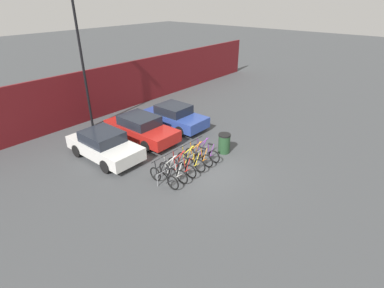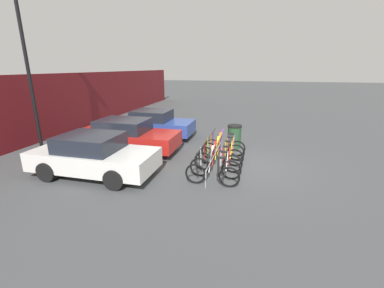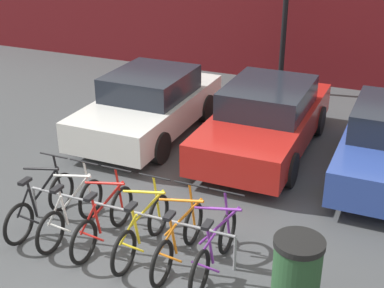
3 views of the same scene
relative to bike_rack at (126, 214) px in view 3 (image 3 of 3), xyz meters
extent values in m
plane|color=#424447|center=(0.57, -0.68, -0.48)|extent=(120.00, 120.00, 0.00)
cube|color=maroon|center=(0.57, 8.82, 1.12)|extent=(36.00, 0.16, 3.20)
cylinder|color=gray|center=(0.00, 0.00, 0.07)|extent=(3.42, 0.04, 0.04)
cylinder|color=gray|center=(-1.71, 0.00, -0.21)|extent=(0.04, 0.04, 0.55)
cylinder|color=gray|center=(1.71, 0.00, -0.21)|extent=(0.04, 0.04, 0.55)
torus|color=black|center=(-1.46, -0.68, -0.15)|extent=(0.06, 0.66, 0.66)
torus|color=black|center=(-1.46, 0.37, -0.15)|extent=(0.06, 0.66, 0.66)
cylinder|color=black|center=(-1.46, 0.01, 0.17)|extent=(0.60, 0.04, 0.76)
cylinder|color=black|center=(-1.46, -0.05, 0.48)|extent=(0.68, 0.04, 0.16)
cylinder|color=black|center=(-1.46, -0.33, 0.11)|extent=(0.14, 0.04, 0.63)
cylinder|color=black|center=(-1.46, -0.53, 0.13)|extent=(0.32, 0.03, 0.58)
cylinder|color=black|center=(-1.46, -0.48, -0.18)|extent=(0.40, 0.03, 0.08)
cylinder|color=black|center=(-1.46, 0.33, 0.19)|extent=(0.12, 0.04, 0.69)
cylinder|color=black|center=(-1.46, 0.29, 0.56)|extent=(0.52, 0.03, 0.03)
cube|color=black|center=(-1.46, -0.42, 0.45)|extent=(0.10, 0.22, 0.05)
torus|color=black|center=(-0.89, -0.68, -0.15)|extent=(0.06, 0.66, 0.66)
torus|color=black|center=(-0.89, 0.37, -0.15)|extent=(0.06, 0.66, 0.66)
cylinder|color=silver|center=(-0.89, 0.01, 0.17)|extent=(0.60, 0.04, 0.76)
cylinder|color=silver|center=(-0.89, -0.05, 0.48)|extent=(0.68, 0.04, 0.16)
cylinder|color=silver|center=(-0.89, -0.33, 0.11)|extent=(0.14, 0.04, 0.63)
cylinder|color=silver|center=(-0.89, -0.53, 0.13)|extent=(0.32, 0.03, 0.58)
cylinder|color=silver|center=(-0.89, -0.48, -0.18)|extent=(0.40, 0.03, 0.08)
cylinder|color=silver|center=(-0.89, 0.33, 0.19)|extent=(0.12, 0.04, 0.69)
cylinder|color=black|center=(-0.89, 0.29, 0.56)|extent=(0.52, 0.03, 0.03)
cube|color=black|center=(-0.89, -0.42, 0.45)|extent=(0.10, 0.22, 0.05)
torus|color=black|center=(-0.31, -0.68, -0.15)|extent=(0.06, 0.66, 0.66)
torus|color=black|center=(-0.31, 0.37, -0.15)|extent=(0.06, 0.66, 0.66)
cylinder|color=red|center=(-0.31, 0.01, 0.17)|extent=(0.60, 0.04, 0.76)
cylinder|color=red|center=(-0.31, -0.05, 0.48)|extent=(0.68, 0.04, 0.16)
cylinder|color=red|center=(-0.31, -0.33, 0.11)|extent=(0.14, 0.04, 0.63)
cylinder|color=red|center=(-0.31, -0.53, 0.13)|extent=(0.32, 0.03, 0.58)
cylinder|color=red|center=(-0.31, -0.48, -0.18)|extent=(0.40, 0.03, 0.08)
cylinder|color=red|center=(-0.31, 0.33, 0.19)|extent=(0.12, 0.04, 0.69)
cylinder|color=black|center=(-0.31, 0.29, 0.56)|extent=(0.52, 0.03, 0.03)
cube|color=black|center=(-0.31, -0.42, 0.45)|extent=(0.10, 0.22, 0.05)
torus|color=black|center=(0.34, -0.68, -0.15)|extent=(0.06, 0.66, 0.66)
torus|color=black|center=(0.34, 0.37, -0.15)|extent=(0.06, 0.66, 0.66)
cylinder|color=yellow|center=(0.34, 0.01, 0.17)|extent=(0.60, 0.04, 0.76)
cylinder|color=yellow|center=(0.34, -0.05, 0.48)|extent=(0.68, 0.04, 0.16)
cylinder|color=yellow|center=(0.34, -0.33, 0.11)|extent=(0.14, 0.04, 0.63)
cylinder|color=yellow|center=(0.34, -0.53, 0.13)|extent=(0.32, 0.03, 0.58)
cylinder|color=yellow|center=(0.34, -0.48, -0.18)|extent=(0.40, 0.03, 0.08)
cylinder|color=yellow|center=(0.34, 0.33, 0.19)|extent=(0.12, 0.04, 0.69)
cylinder|color=black|center=(0.34, 0.29, 0.56)|extent=(0.52, 0.03, 0.03)
cube|color=black|center=(0.34, -0.42, 0.45)|extent=(0.10, 0.22, 0.05)
torus|color=black|center=(0.92, -0.68, -0.15)|extent=(0.06, 0.66, 0.66)
torus|color=black|center=(0.92, 0.37, -0.15)|extent=(0.06, 0.66, 0.66)
cylinder|color=orange|center=(0.92, 0.01, 0.17)|extent=(0.60, 0.04, 0.76)
cylinder|color=orange|center=(0.92, -0.05, 0.48)|extent=(0.68, 0.04, 0.16)
cylinder|color=orange|center=(0.92, -0.33, 0.11)|extent=(0.14, 0.04, 0.63)
cylinder|color=orange|center=(0.92, -0.53, 0.13)|extent=(0.32, 0.03, 0.58)
cylinder|color=orange|center=(0.92, -0.48, -0.18)|extent=(0.40, 0.03, 0.08)
cylinder|color=orange|center=(0.92, 0.33, 0.19)|extent=(0.12, 0.04, 0.69)
cylinder|color=black|center=(0.92, 0.29, 0.56)|extent=(0.52, 0.03, 0.03)
cube|color=black|center=(0.92, -0.42, 0.45)|extent=(0.10, 0.22, 0.05)
torus|color=black|center=(1.46, -0.68, -0.15)|extent=(0.06, 0.66, 0.66)
torus|color=black|center=(1.46, 0.37, -0.15)|extent=(0.06, 0.66, 0.66)
cylinder|color=#752D99|center=(1.46, 0.01, 0.17)|extent=(0.60, 0.04, 0.76)
cylinder|color=#752D99|center=(1.46, -0.05, 0.48)|extent=(0.68, 0.04, 0.16)
cylinder|color=#752D99|center=(1.46, -0.33, 0.11)|extent=(0.14, 0.04, 0.63)
cylinder|color=#752D99|center=(1.46, -0.53, 0.13)|extent=(0.32, 0.03, 0.58)
cylinder|color=#752D99|center=(1.46, -0.48, -0.18)|extent=(0.40, 0.03, 0.08)
cylinder|color=#752D99|center=(1.46, 0.33, 0.19)|extent=(0.12, 0.04, 0.69)
cylinder|color=black|center=(1.46, 0.29, 0.56)|extent=(0.52, 0.03, 0.03)
cube|color=black|center=(1.46, -0.42, 0.45)|extent=(0.10, 0.22, 0.05)
cube|color=silver|center=(-1.62, 3.80, 0.08)|extent=(1.80, 4.12, 0.62)
cube|color=#1E232D|center=(-1.62, 3.91, 0.65)|extent=(1.58, 1.90, 0.52)
cylinder|color=black|center=(-2.47, 5.00, -0.16)|extent=(0.20, 0.64, 0.64)
cylinder|color=black|center=(-0.76, 5.00, -0.16)|extent=(0.20, 0.64, 0.64)
cylinder|color=black|center=(-2.47, 2.61, -0.16)|extent=(0.20, 0.64, 0.64)
cylinder|color=black|center=(-0.76, 2.61, -0.16)|extent=(0.20, 0.64, 0.64)
cube|color=red|center=(0.95, 4.00, 0.08)|extent=(1.80, 4.44, 0.62)
cube|color=#1E232D|center=(0.95, 4.11, 0.65)|extent=(1.58, 2.04, 0.52)
cylinder|color=black|center=(0.09, 5.28, -0.16)|extent=(0.20, 0.64, 0.64)
cylinder|color=black|center=(1.80, 5.28, -0.16)|extent=(0.20, 0.64, 0.64)
cylinder|color=black|center=(0.09, 2.71, -0.16)|extent=(0.20, 0.64, 0.64)
cylinder|color=black|center=(1.80, 2.71, -0.16)|extent=(0.20, 0.64, 0.64)
cylinder|color=black|center=(2.61, 4.94, -0.16)|extent=(0.20, 0.64, 0.64)
cylinder|color=black|center=(2.61, 2.60, -0.16)|extent=(0.20, 0.64, 0.64)
cylinder|color=#234728|center=(2.66, -0.43, -0.01)|extent=(0.60, 0.60, 0.95)
cylinder|color=black|center=(2.66, -0.43, 0.51)|extent=(0.63, 0.63, 0.08)
camera|label=1|loc=(-8.96, -7.99, 6.93)|focal=28.00mm
camera|label=2|loc=(-8.63, -1.34, 3.03)|focal=24.00mm
camera|label=3|loc=(3.60, -5.83, 4.24)|focal=50.00mm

